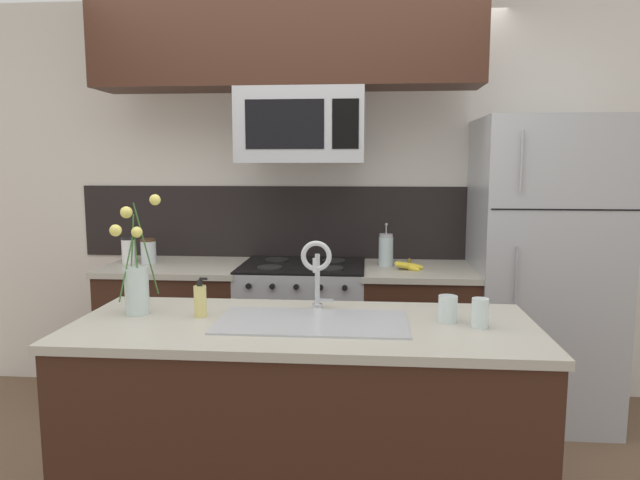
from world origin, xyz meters
The scene contains 19 objects.
rear_partition centered at (0.30, 1.28, 1.30)m, with size 5.20×0.10×2.60m, color silver.
splash_band centered at (0.00, 1.22, 1.15)m, with size 3.09×0.01×0.48m, color black.
back_counter_left centered at (-0.80, 0.90, 0.46)m, with size 0.87×0.65×0.91m.
back_counter_right centered at (0.71, 0.90, 0.46)m, with size 0.69×0.65×0.91m.
stove_range centered at (0.00, 0.90, 0.46)m, with size 0.76×0.64×0.93m.
microwave centered at (0.00, 0.88, 1.76)m, with size 0.74×0.40×0.43m.
upper_cabinet_band centered at (-0.09, 0.85, 2.27)m, with size 2.26×0.34×0.60m, color #381E14.
refrigerator centered at (1.44, 0.92, 0.90)m, with size 0.80×0.74×1.80m.
storage_jar_tall centered at (-1.12, 0.91, 0.99)m, with size 0.08×0.08×0.17m.
storage_jar_medium centered at (-0.99, 0.92, 0.99)m, with size 0.10×0.10×0.16m.
banana_bunch centered at (0.65, 0.84, 0.93)m, with size 0.19×0.13×0.08m.
french_press centered at (0.51, 0.96, 1.01)m, with size 0.09×0.09×0.27m.
island_counter centered at (0.15, -0.35, 0.46)m, with size 1.85×0.75×0.91m.
kitchen_sink centered at (0.18, -0.35, 0.84)m, with size 0.76×0.39×0.16m.
sink_faucet centered at (0.18, -0.15, 1.11)m, with size 0.14×0.14×0.31m.
dish_soap_bottle centered at (-0.29, -0.30, 0.98)m, with size 0.06×0.05×0.16m.
drinking_glass centered at (0.72, -0.29, 0.96)m, with size 0.08×0.08×0.11m.
spare_glass centered at (0.83, -0.36, 0.97)m, with size 0.07×0.07×0.11m.
flower_vase centered at (-0.57, -0.27, 1.05)m, with size 0.16×0.21×0.50m.
Camera 1 is at (0.40, -2.55, 1.54)m, focal length 32.00 mm.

